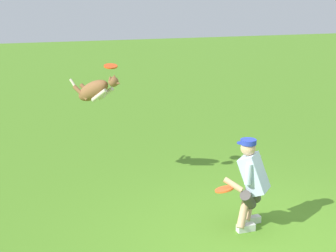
{
  "coord_description": "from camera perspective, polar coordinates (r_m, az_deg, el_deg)",
  "views": [
    {
      "loc": [
        3.23,
        5.09,
        3.2
      ],
      "look_at": [
        0.84,
        -1.66,
        1.27
      ],
      "focal_mm": 52.05,
      "sensor_mm": 36.0,
      "label": 1
    }
  ],
  "objects": [
    {
      "name": "ground_plane",
      "position": [
        6.82,
        11.69,
        -13.19
      ],
      "size": [
        60.0,
        60.0,
        0.0
      ],
      "primitive_type": "plane",
      "color": "#508724"
    },
    {
      "name": "person",
      "position": [
        6.9,
        9.7,
        -6.39
      ],
      "size": [
        0.7,
        0.57,
        1.29
      ],
      "rotation": [
        0.0,
        0.0,
        -0.8
      ],
      "color": "silver",
      "rests_on": "ground_plane"
    },
    {
      "name": "dog",
      "position": [
        8.26,
        -8.51,
        4.16
      ],
      "size": [
        0.74,
        0.87,
        0.58
      ],
      "rotation": [
        0.0,
        0.0,
        2.27
      ],
      "color": "brown"
    },
    {
      "name": "frisbee_flying",
      "position": [
        8.13,
        -6.74,
        6.98
      ],
      "size": [
        0.3,
        0.3,
        0.08
      ],
      "primitive_type": "cylinder",
      "rotation": [
        0.08,
        -0.2,
        4.25
      ],
      "color": "#E74C18"
    },
    {
      "name": "frisbee_held",
      "position": [
        6.8,
        6.61,
        -7.37
      ],
      "size": [
        0.36,
        0.36,
        0.11
      ],
      "primitive_type": "cylinder",
      "rotation": [
        -0.08,
        0.24,
        5.18
      ],
      "color": "#F35920",
      "rests_on": "person"
    }
  ]
}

